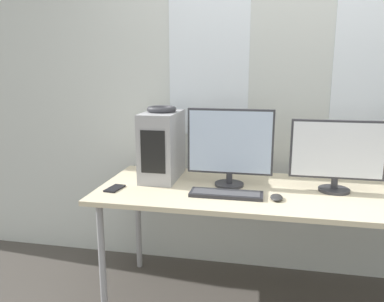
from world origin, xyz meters
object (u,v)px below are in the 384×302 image
(headphones, at_px, (162,109))
(mouse, at_px, (276,197))
(pc_tower, at_px, (162,145))
(cell_phone, at_px, (115,188))
(monitor_main, at_px, (230,145))
(monitor_right_near, at_px, (337,154))
(keyboard, at_px, (226,194))

(headphones, xyz_separation_m, mouse, (0.72, -0.29, -0.44))
(pc_tower, xyz_separation_m, headphones, (0.00, 0.00, 0.23))
(pc_tower, relative_size, cell_phone, 2.89)
(headphones, distance_m, mouse, 0.89)
(headphones, bearing_deg, cell_phone, -126.23)
(monitor_main, distance_m, mouse, 0.42)
(headphones, bearing_deg, pc_tower, -90.00)
(headphones, xyz_separation_m, monitor_main, (0.45, -0.09, -0.20))
(mouse, bearing_deg, monitor_right_near, 32.81)
(headphones, distance_m, keyboard, 0.69)
(pc_tower, relative_size, monitor_right_near, 0.83)
(pc_tower, relative_size, monitor_main, 0.84)
(headphones, relative_size, mouse, 1.71)
(monitor_main, relative_size, cell_phone, 3.42)
(monitor_right_near, xyz_separation_m, keyboard, (-0.61, -0.20, -0.21))
(cell_phone, bearing_deg, headphones, 61.96)
(monitor_right_near, relative_size, cell_phone, 3.49)
(keyboard, distance_m, cell_phone, 0.66)
(pc_tower, height_order, monitor_right_near, pc_tower)
(headphones, distance_m, cell_phone, 0.57)
(keyboard, height_order, cell_phone, keyboard)
(keyboard, bearing_deg, pc_tower, 148.05)
(pc_tower, distance_m, headphones, 0.23)
(monitor_right_near, xyz_separation_m, mouse, (-0.33, -0.21, -0.21))
(headphones, xyz_separation_m, keyboard, (0.45, -0.28, -0.44))
(monitor_main, xyz_separation_m, mouse, (0.28, -0.20, -0.24))
(pc_tower, height_order, mouse, pc_tower)
(pc_tower, distance_m, monitor_main, 0.46)
(headphones, bearing_deg, monitor_main, -11.29)
(monitor_main, bearing_deg, headphones, 168.71)
(pc_tower, relative_size, keyboard, 1.06)
(keyboard, bearing_deg, monitor_main, 90.82)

